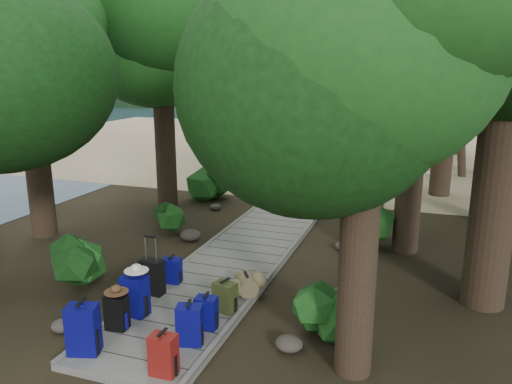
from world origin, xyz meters
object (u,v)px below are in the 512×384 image
at_px(backpack_right_d, 225,295).
at_px(kayak, 254,158).
at_px(suitcase_on_boardwalk, 152,277).
at_px(backpack_left_b, 117,310).
at_px(sun_lounger, 419,167).
at_px(backpack_right_b, 190,323).
at_px(lone_suitcase_on_sand, 327,172).
at_px(backpack_left_c, 135,293).
at_px(backpack_right_a, 163,353).
at_px(backpack_left_d, 172,269).
at_px(duffel_right_khaki, 246,284).
at_px(backpack_left_a, 83,327).
at_px(backpack_right_c, 206,311).

bearing_deg(backpack_right_d, kayak, 123.10).
relative_size(suitcase_on_boardwalk, kayak, 0.21).
bearing_deg(backpack_left_b, sun_lounger, 70.05).
distance_m(backpack_left_b, kayak, 15.01).
relative_size(backpack_right_b, lone_suitcase_on_sand, 1.03).
distance_m(backpack_left_c, suitcase_on_boardwalk, 0.80).
bearing_deg(sun_lounger, backpack_left_c, -122.07).
bearing_deg(backpack_left_c, sun_lounger, 80.16).
bearing_deg(backpack_left_b, kayak, 97.25).
bearing_deg(backpack_right_a, backpack_left_d, 115.00).
bearing_deg(duffel_right_khaki, backpack_right_b, -127.35).
height_order(backpack_left_b, suitcase_on_boardwalk, suitcase_on_boardwalk).
xyz_separation_m(backpack_left_d, backpack_right_a, (1.33, -2.67, 0.05)).
height_order(backpack_left_a, backpack_right_c, backpack_left_a).
xyz_separation_m(kayak, sun_lounger, (7.03, -0.36, 0.12)).
bearing_deg(suitcase_on_boardwalk, backpack_right_d, -3.28).
xyz_separation_m(backpack_right_b, backpack_right_d, (0.10, 1.13, -0.06)).
relative_size(backpack_left_d, kayak, 0.17).
distance_m(backpack_left_b, backpack_left_d, 1.85).
distance_m(duffel_right_khaki, suitcase_on_boardwalk, 1.71).
xyz_separation_m(backpack_left_c, backpack_right_a, (1.28, -1.32, -0.07)).
xyz_separation_m(backpack_left_a, backpack_left_c, (0.07, 1.24, -0.03)).
distance_m(backpack_right_a, kayak, 16.10).
relative_size(suitcase_on_boardwalk, lone_suitcase_on_sand, 1.00).
bearing_deg(duffel_right_khaki, backpack_right_c, -128.21).
xyz_separation_m(backpack_left_b, backpack_right_d, (1.38, 1.11, -0.03)).
distance_m(backpack_left_a, backpack_right_c, 1.84).
height_order(backpack_right_a, backpack_right_b, backpack_right_b).
xyz_separation_m(backpack_right_c, sun_lounger, (2.81, 13.87, -0.11)).
height_order(backpack_right_d, lone_suitcase_on_sand, backpack_right_d).
distance_m(backpack_left_a, backpack_left_d, 2.59).
xyz_separation_m(backpack_left_c, backpack_right_c, (1.30, -0.00, -0.09)).
distance_m(backpack_right_a, backpack_right_d, 1.93).
relative_size(backpack_left_d, lone_suitcase_on_sand, 0.81).
bearing_deg(backpack_right_b, backpack_right_a, -104.84).
bearing_deg(duffel_right_khaki, backpack_right_a, -125.29).
distance_m(kayak, sun_lounger, 7.04).
distance_m(backpack_left_c, backpack_right_b, 1.37).
height_order(backpack_left_d, backpack_right_c, backpack_right_c).
bearing_deg(lone_suitcase_on_sand, backpack_left_a, -82.77).
relative_size(backpack_right_c, backpack_right_d, 1.02).
xyz_separation_m(backpack_left_a, lone_suitcase_on_sand, (0.95, 12.82, -0.18)).
height_order(backpack_left_b, sun_lounger, backpack_left_b).
relative_size(backpack_left_b, sun_lounger, 0.35).
distance_m(backpack_left_c, backpack_right_c, 1.30).
height_order(backpack_left_a, suitcase_on_boardwalk, backpack_left_a).
height_order(backpack_left_d, sun_lounger, backpack_left_d).
distance_m(backpack_right_d, suitcase_on_boardwalk, 1.52).
height_order(backpack_right_a, lone_suitcase_on_sand, backpack_right_a).
xyz_separation_m(backpack_left_a, backpack_right_d, (1.43, 1.85, -0.13)).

